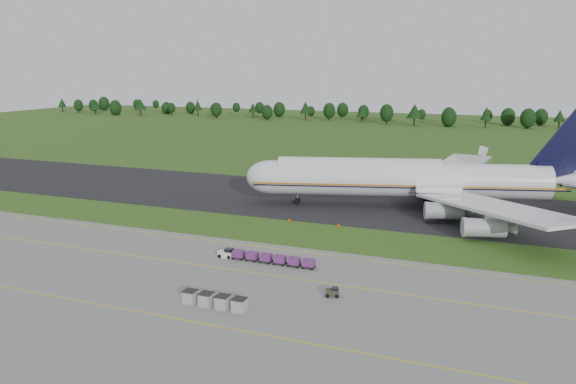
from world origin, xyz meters
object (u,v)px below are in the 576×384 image
at_px(baggage_train, 264,258).
at_px(utility_cart, 332,293).
at_px(aircraft, 413,179).
at_px(edge_markers, 314,223).
at_px(uld_row, 214,301).

height_order(baggage_train, utility_cart, baggage_train).
height_order(aircraft, edge_markers, aircraft).
bearing_deg(uld_row, aircraft, 76.90).
bearing_deg(edge_markers, baggage_train, -90.45).
distance_m(aircraft, edge_markers, 27.77).
distance_m(uld_row, edge_markers, 41.98).
relative_size(utility_cart, edge_markers, 0.19).
bearing_deg(uld_row, baggage_train, 92.87).
bearing_deg(baggage_train, edge_markers, 89.55).
relative_size(aircraft, utility_cart, 38.62).
bearing_deg(uld_row, utility_cart, 33.82).
xyz_separation_m(baggage_train, utility_cart, (14.13, -9.16, -0.30)).
height_order(aircraft, utility_cart, aircraft).
relative_size(uld_row, edge_markers, 0.83).
height_order(utility_cart, uld_row, uld_row).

